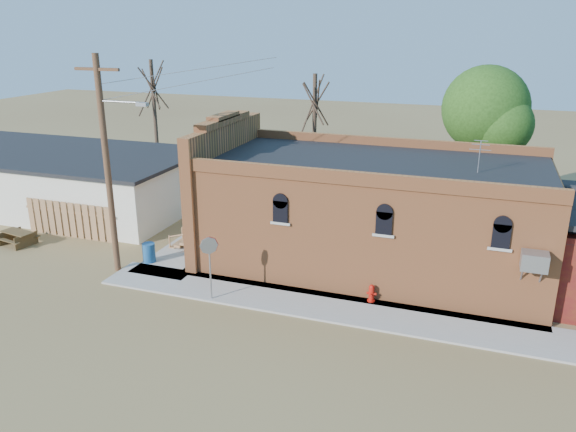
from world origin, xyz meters
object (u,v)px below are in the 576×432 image
(utility_pole, at_px, (108,162))
(picnic_table, at_px, (18,236))
(brick_bar, at_px, (366,213))
(trash_barrel, at_px, (149,253))
(stop_sign, at_px, (209,251))
(fire_hydrant, at_px, (371,293))

(utility_pole, bearing_deg, picnic_table, 171.69)
(brick_bar, bearing_deg, trash_barrel, -160.20)
(stop_sign, bearing_deg, trash_barrel, 136.53)
(stop_sign, bearing_deg, brick_bar, 34.16)
(brick_bar, bearing_deg, stop_sign, -130.84)
(brick_bar, bearing_deg, picnic_table, -168.20)
(brick_bar, height_order, picnic_table, brick_bar)
(utility_pole, distance_m, stop_sign, 5.87)
(fire_hydrant, xyz_separation_m, trash_barrel, (-10.01, 0.48, 0.09))
(stop_sign, distance_m, picnic_table, 11.68)
(fire_hydrant, bearing_deg, brick_bar, 98.50)
(trash_barrel, bearing_deg, picnic_table, -178.82)
(utility_pole, relative_size, trash_barrel, 10.58)
(stop_sign, relative_size, picnic_table, 1.42)
(brick_bar, xyz_separation_m, trash_barrel, (-8.94, -3.22, -1.83))
(brick_bar, distance_m, utility_pole, 10.96)
(trash_barrel, bearing_deg, fire_hydrant, -2.73)
(stop_sign, height_order, picnic_table, stop_sign)
(stop_sign, relative_size, trash_barrel, 2.96)
(brick_bar, xyz_separation_m, fire_hydrant, (1.06, -3.70, -1.92))
(stop_sign, xyz_separation_m, picnic_table, (-11.37, 2.13, -1.58))
(picnic_table, bearing_deg, fire_hydrant, 9.33)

